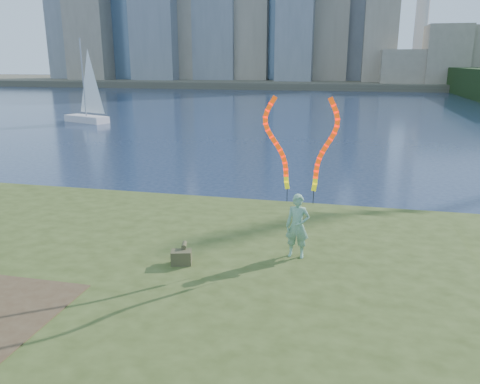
# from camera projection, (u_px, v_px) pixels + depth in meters

# --- Properties ---
(ground) EXTENTS (320.00, 320.00, 0.00)m
(ground) POSITION_uv_depth(u_px,v_px,m) (156.00, 287.00, 10.80)
(ground) COLOR #1A2742
(ground) RESTS_ON ground
(grassy_knoll) EXTENTS (20.00, 18.00, 0.80)m
(grassy_knoll) POSITION_uv_depth(u_px,v_px,m) (105.00, 327.00, 8.56)
(grassy_knoll) COLOR #364418
(grassy_knoll) RESTS_ON ground
(far_shore) EXTENTS (320.00, 40.00, 1.20)m
(far_shore) POSITION_uv_depth(u_px,v_px,m) (331.00, 83.00, 99.75)
(far_shore) COLOR #4E4939
(far_shore) RESTS_ON ground
(woman_with_ribbons) EXTENTS (1.97, 0.38, 3.85)m
(woman_with_ribbons) POSITION_uv_depth(u_px,v_px,m) (299.00, 194.00, 10.14)
(woman_with_ribbons) COLOR #1A6D40
(woman_with_ribbons) RESTS_ON grassy_knoll
(canvas_bag) EXTENTS (0.49, 0.55, 0.41)m
(canvas_bag) POSITION_uv_depth(u_px,v_px,m) (181.00, 256.00, 10.08)
(canvas_bag) COLOR #414524
(canvas_bag) RESTS_ON grassy_knoll
(sailboat) EXTENTS (4.48, 2.86, 6.89)m
(sailboat) POSITION_uv_depth(u_px,v_px,m) (87.00, 108.00, 39.36)
(sailboat) COLOR silver
(sailboat) RESTS_ON ground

